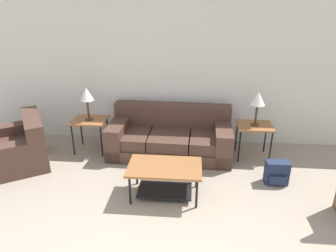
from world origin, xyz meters
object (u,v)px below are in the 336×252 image
at_px(side_table_left, 90,123).
at_px(armchair, 16,149).
at_px(table_lamp_right, 258,100).
at_px(coffee_table, 165,174).
at_px(backpack, 277,173).
at_px(couch, 170,138).
at_px(side_table_right, 254,128).
at_px(table_lamp_left, 87,95).

bearing_deg(side_table_left, armchair, -151.24).
xyz_separation_m(armchair, table_lamp_right, (3.96, 0.59, 0.77)).
bearing_deg(side_table_left, table_lamp_right, -0.00).
bearing_deg(coffee_table, backpack, 15.30).
bearing_deg(table_lamp_right, couch, 178.29).
bearing_deg(armchair, coffee_table, -14.73).
bearing_deg(armchair, table_lamp_right, 8.51).
bearing_deg(side_table_left, backpack, -14.69).
xyz_separation_m(armchair, side_table_left, (1.08, 0.59, 0.26)).
relative_size(armchair, table_lamp_right, 2.53).
relative_size(couch, armchair, 1.46).
bearing_deg(couch, backpack, -27.26).
relative_size(armchair, side_table_right, 2.43).
bearing_deg(table_lamp_left, armchair, -151.24).
height_order(table_lamp_left, table_lamp_right, same).
relative_size(side_table_left, side_table_right, 1.00).
distance_m(side_table_left, table_lamp_right, 2.92).
relative_size(couch, side_table_right, 3.56).
distance_m(couch, coffee_table, 1.31).
height_order(couch, side_table_right, couch).
bearing_deg(table_lamp_right, armchair, -171.49).
bearing_deg(backpack, side_table_right, 105.43).
distance_m(couch, armchair, 2.60).
relative_size(coffee_table, side_table_right, 1.66).
bearing_deg(table_lamp_left, backpack, -14.69).
relative_size(couch, table_lamp_left, 3.70).
bearing_deg(side_table_left, side_table_right, 0.00).
height_order(armchair, side_table_right, armchair).
distance_m(side_table_left, backpack, 3.23).
bearing_deg(backpack, couch, 152.74).
bearing_deg(coffee_table, table_lamp_right, 41.75).
bearing_deg(backpack, table_lamp_left, 165.31).
relative_size(side_table_left, backpack, 1.68).
bearing_deg(side_table_right, coffee_table, -138.25).
height_order(couch, side_table_left, couch).
distance_m(coffee_table, table_lamp_left, 2.06).
bearing_deg(table_lamp_right, side_table_right, 63.43).
xyz_separation_m(armchair, backpack, (4.18, -0.22, -0.11)).
bearing_deg(backpack, armchair, 176.97).
bearing_deg(side_table_right, couch, 178.29).
xyz_separation_m(coffee_table, backpack, (1.64, 0.45, -0.17)).
bearing_deg(table_lamp_right, side_table_left, 180.00).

